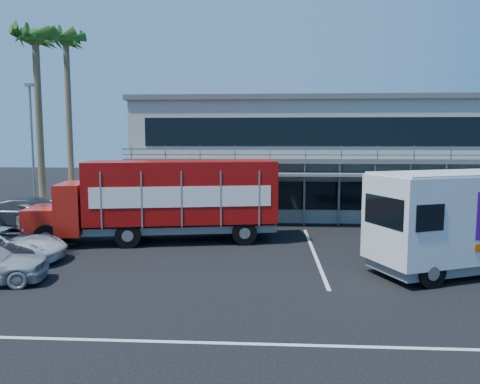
{
  "coord_description": "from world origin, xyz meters",
  "views": [
    {
      "loc": [
        0.03,
        -16.54,
        4.82
      ],
      "look_at": [
        -1.3,
        5.47,
        2.3
      ],
      "focal_mm": 35.0,
      "sensor_mm": 36.0,
      "label": 1
    }
  ],
  "objects": [
    {
      "name": "ground",
      "position": [
        0.0,
        0.0,
        0.0
      ],
      "size": [
        120.0,
        120.0,
        0.0
      ],
      "primitive_type": "plane",
      "color": "black",
      "rests_on": "ground"
    },
    {
      "name": "building",
      "position": [
        3.0,
        14.94,
        3.66
      ],
      "size": [
        22.4,
        12.0,
        7.3
      ],
      "color": "#999E91",
      "rests_on": "ground"
    },
    {
      "name": "palm_e",
      "position": [
        -14.7,
        13.0,
        10.57
      ],
      "size": [
        2.8,
        2.8,
        12.25
      ],
      "color": "brown",
      "rests_on": "ground"
    },
    {
      "name": "palm_f",
      "position": [
        -15.1,
        18.5,
        11.47
      ],
      "size": [
        2.8,
        2.8,
        13.25
      ],
      "color": "brown",
      "rests_on": "ground"
    },
    {
      "name": "light_pole_far",
      "position": [
        -14.2,
        11.0,
        4.5
      ],
      "size": [
        0.5,
        0.25,
        8.09
      ],
      "color": "gray",
      "rests_on": "ground"
    },
    {
      "name": "red_truck",
      "position": [
        -4.76,
        4.87,
        2.08
      ],
      "size": [
        11.52,
        4.49,
        3.79
      ],
      "rotation": [
        0.0,
        0.0,
        0.17
      ],
      "color": "#B1180E",
      "rests_on": "ground"
    },
    {
      "name": "white_van",
      "position": [
        7.34,
        0.58,
        1.94
      ],
      "size": [
        7.88,
        5.21,
        3.65
      ],
      "rotation": [
        0.0,
        0.0,
        0.39
      ],
      "color": "silver",
      "rests_on": "ground"
    },
    {
      "name": "parked_car_c",
      "position": [
        -10.35,
        0.8,
        0.68
      ],
      "size": [
        4.91,
        2.29,
        1.36
      ],
      "primitive_type": "imported",
      "rotation": [
        0.0,
        0.0,
        1.58
      ],
      "color": "silver",
      "rests_on": "ground"
    },
    {
      "name": "parked_car_d",
      "position": [
        -12.5,
        7.6,
        0.84
      ],
      "size": [
        6.05,
        3.02,
        1.69
      ],
      "primitive_type": "imported",
      "rotation": [
        0.0,
        0.0,
        1.69
      ],
      "color": "#2A3038",
      "rests_on": "ground"
    },
    {
      "name": "parked_car_e",
      "position": [
        -12.5,
        7.2,
        0.79
      ],
      "size": [
        4.98,
        3.22,
        1.58
      ],
      "primitive_type": "imported",
      "rotation": [
        0.0,
        0.0,
        1.25
      ],
      "color": "slate",
      "rests_on": "ground"
    }
  ]
}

